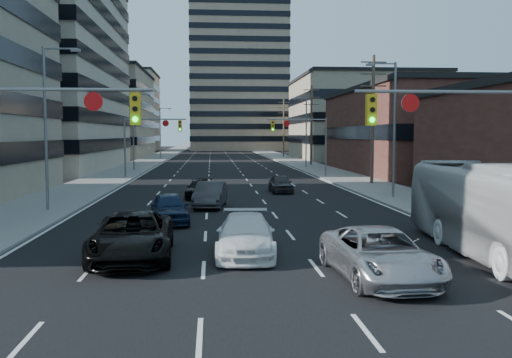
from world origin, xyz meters
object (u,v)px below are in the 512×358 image
Objects in this scene: transit_bus at (499,211)px; sedan_blue at (169,208)px; silver_suv at (380,254)px; black_pickup at (132,236)px; white_van at (246,235)px.

transit_bus is 2.72× the size of sedan_blue.
silver_suv is 13.27m from sedan_blue.
transit_bus reaches higher than black_pickup.
white_van is (3.90, 0.38, -0.09)m from black_pickup.
transit_bus is (4.99, 2.60, 0.90)m from silver_suv.
transit_bus is (8.74, -1.08, 0.93)m from white_van.
sedan_blue is (-3.23, 7.62, 0.02)m from white_van.
black_pickup is 0.49× the size of transit_bus.
sedan_blue is (-6.97, 11.29, -0.01)m from silver_suv.
black_pickup is at bearing -101.74° from sedan_blue.
black_pickup is 1.07× the size of silver_suv.
sedan_blue is at bearing 147.63° from transit_bus.
black_pickup is 3.92m from white_van.
white_van is at bearing 132.07° from silver_suv.
silver_suv is 5.70m from transit_bus.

